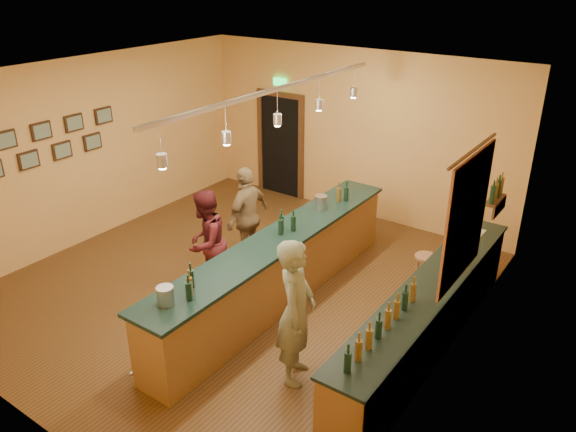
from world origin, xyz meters
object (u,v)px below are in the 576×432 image
Objects in this scene: back_counter at (426,316)px; bartender at (296,312)px; customer_a at (206,242)px; customer_b at (248,216)px; bar_stool at (425,264)px; tasting_bar at (278,265)px.

back_counter is 1.81m from bartender.
back_counter is at bearing -61.13° from bartender.
back_counter is 3.32m from customer_a.
back_counter is at bearing 80.14° from customer_b.
back_counter is 6.82× the size of bar_stool.
back_counter is 2.21m from tasting_bar.
customer_b is (-2.24, 1.88, -0.08)m from bartender.
back_counter is 0.89× the size of tasting_bar.
customer_a is 3.26m from bar_stool.
back_counter is 2.48× the size of bartender.
tasting_bar is 2.78× the size of bartender.
tasting_bar is at bearing -175.29° from back_counter.
bartender is at bearing 54.53° from customer_a.
customer_b is at bearing 171.67° from back_counter.
bar_stool is (1.67, 1.38, -0.09)m from tasting_bar.
bartender reaches higher than customer_a.
tasting_bar is 7.65× the size of bar_stool.
customer_b is (-0.04, 1.03, 0.03)m from customer_a.
customer_a is at bearing 0.55° from customer_b.
bartender is 2.37m from customer_a.
bartender is 1.13× the size of customer_a.
back_counter is 2.81× the size of customer_a.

